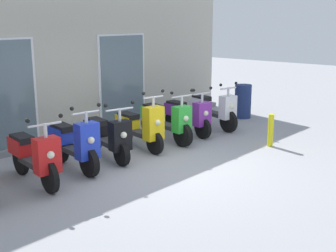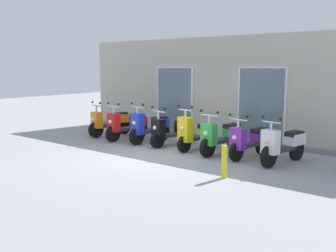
{
  "view_description": "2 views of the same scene",
  "coord_description": "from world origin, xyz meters",
  "px_view_note": "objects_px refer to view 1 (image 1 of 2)",
  "views": [
    {
      "loc": [
        -5.82,
        -5.19,
        2.65
      ],
      "look_at": [
        0.77,
        0.65,
        0.52
      ],
      "focal_mm": 47.44,
      "sensor_mm": 36.0,
      "label": 1
    },
    {
      "loc": [
        6.3,
        -7.61,
        2.32
      ],
      "look_at": [
        0.01,
        0.47,
        0.72
      ],
      "focal_mm": 40.88,
      "sensor_mm": 36.0,
      "label": 2
    }
  ],
  "objects_px": {
    "scooter_white": "(213,109)",
    "curb_bollard": "(271,130)",
    "scooter_blue": "(74,143)",
    "scooter_green": "(166,121)",
    "scooter_yellow": "(140,126)",
    "scooter_black": "(107,136)",
    "scooter_red": "(34,155)",
    "trash_bin": "(243,101)",
    "scooter_purple": "(188,115)"
  },
  "relations": [
    {
      "from": "scooter_black",
      "to": "scooter_yellow",
      "type": "relative_size",
      "value": 1.03
    },
    {
      "from": "scooter_red",
      "to": "scooter_purple",
      "type": "height_order",
      "value": "scooter_red"
    },
    {
      "from": "scooter_yellow",
      "to": "trash_bin",
      "type": "xyz_separation_m",
      "value": [
        4.0,
        0.04,
        -0.03
      ]
    },
    {
      "from": "scooter_red",
      "to": "scooter_yellow",
      "type": "height_order",
      "value": "scooter_yellow"
    },
    {
      "from": "scooter_purple",
      "to": "trash_bin",
      "type": "relative_size",
      "value": 1.71
    },
    {
      "from": "scooter_black",
      "to": "scooter_yellow",
      "type": "bearing_deg",
      "value": -2.18
    },
    {
      "from": "scooter_yellow",
      "to": "scooter_black",
      "type": "bearing_deg",
      "value": 177.82
    },
    {
      "from": "scooter_green",
      "to": "scooter_white",
      "type": "xyz_separation_m",
      "value": [
        1.71,
        -0.04,
        0.01
      ]
    },
    {
      "from": "scooter_red",
      "to": "scooter_blue",
      "type": "bearing_deg",
      "value": 5.31
    },
    {
      "from": "scooter_white",
      "to": "curb_bollard",
      "type": "height_order",
      "value": "scooter_white"
    },
    {
      "from": "scooter_yellow",
      "to": "scooter_white",
      "type": "height_order",
      "value": "scooter_yellow"
    },
    {
      "from": "scooter_yellow",
      "to": "trash_bin",
      "type": "relative_size",
      "value": 1.66
    },
    {
      "from": "scooter_black",
      "to": "trash_bin",
      "type": "distance_m",
      "value": 4.88
    },
    {
      "from": "scooter_blue",
      "to": "scooter_white",
      "type": "bearing_deg",
      "value": -0.08
    },
    {
      "from": "scooter_red",
      "to": "curb_bollard",
      "type": "bearing_deg",
      "value": -21.7
    },
    {
      "from": "scooter_blue",
      "to": "curb_bollard",
      "type": "bearing_deg",
      "value": -27.16
    },
    {
      "from": "trash_bin",
      "to": "scooter_blue",
      "type": "bearing_deg",
      "value": -179.28
    },
    {
      "from": "scooter_white",
      "to": "curb_bollard",
      "type": "distance_m",
      "value": 1.96
    },
    {
      "from": "scooter_purple",
      "to": "trash_bin",
      "type": "xyz_separation_m",
      "value": [
        2.4,
        -0.0,
        -0.01
      ]
    },
    {
      "from": "scooter_green",
      "to": "scooter_white",
      "type": "distance_m",
      "value": 1.71
    },
    {
      "from": "scooter_yellow",
      "to": "scooter_purple",
      "type": "height_order",
      "value": "scooter_yellow"
    },
    {
      "from": "scooter_black",
      "to": "scooter_white",
      "type": "xyz_separation_m",
      "value": [
        3.39,
        -0.07,
        0.03
      ]
    },
    {
      "from": "scooter_red",
      "to": "trash_bin",
      "type": "bearing_deg",
      "value": 1.32
    },
    {
      "from": "scooter_white",
      "to": "trash_bin",
      "type": "distance_m",
      "value": 1.49
    },
    {
      "from": "scooter_red",
      "to": "scooter_black",
      "type": "height_order",
      "value": "scooter_red"
    },
    {
      "from": "scooter_red",
      "to": "scooter_yellow",
      "type": "distance_m",
      "value": 2.57
    },
    {
      "from": "scooter_black",
      "to": "curb_bollard",
      "type": "distance_m",
      "value": 3.47
    },
    {
      "from": "scooter_blue",
      "to": "scooter_yellow",
      "type": "relative_size",
      "value": 1.04
    },
    {
      "from": "scooter_black",
      "to": "curb_bollard",
      "type": "bearing_deg",
      "value": -34.35
    },
    {
      "from": "scooter_red",
      "to": "scooter_blue",
      "type": "xyz_separation_m",
      "value": [
        0.87,
        0.08,
        0.0
      ]
    },
    {
      "from": "scooter_blue",
      "to": "scooter_green",
      "type": "distance_m",
      "value": 2.51
    },
    {
      "from": "scooter_blue",
      "to": "scooter_white",
      "type": "height_order",
      "value": "scooter_blue"
    },
    {
      "from": "scooter_blue",
      "to": "trash_bin",
      "type": "bearing_deg",
      "value": 0.72
    },
    {
      "from": "scooter_black",
      "to": "scooter_blue",
      "type": "bearing_deg",
      "value": -175.74
    },
    {
      "from": "scooter_white",
      "to": "trash_bin",
      "type": "height_order",
      "value": "scooter_white"
    },
    {
      "from": "scooter_black",
      "to": "scooter_red",
      "type": "bearing_deg",
      "value": -175.2
    },
    {
      "from": "scooter_black",
      "to": "curb_bollard",
      "type": "relative_size",
      "value": 2.23
    },
    {
      "from": "scooter_purple",
      "to": "scooter_black",
      "type": "bearing_deg",
      "value": -179.71
    },
    {
      "from": "scooter_yellow",
      "to": "curb_bollard",
      "type": "bearing_deg",
      "value": -44.07
    },
    {
      "from": "scooter_green",
      "to": "curb_bollard",
      "type": "height_order",
      "value": "scooter_green"
    },
    {
      "from": "scooter_red",
      "to": "curb_bollard",
      "type": "distance_m",
      "value": 4.91
    },
    {
      "from": "scooter_purple",
      "to": "scooter_white",
      "type": "bearing_deg",
      "value": -5.03
    },
    {
      "from": "scooter_red",
      "to": "curb_bollard",
      "type": "xyz_separation_m",
      "value": [
        4.56,
        -1.81,
        -0.14
      ]
    },
    {
      "from": "trash_bin",
      "to": "curb_bollard",
      "type": "bearing_deg",
      "value": -135.77
    },
    {
      "from": "scooter_black",
      "to": "curb_bollard",
      "type": "height_order",
      "value": "scooter_black"
    },
    {
      "from": "scooter_blue",
      "to": "scooter_red",
      "type": "bearing_deg",
      "value": -174.69
    },
    {
      "from": "scooter_red",
      "to": "scooter_white",
      "type": "distance_m",
      "value": 5.09
    },
    {
      "from": "scooter_yellow",
      "to": "scooter_white",
      "type": "distance_m",
      "value": 2.51
    },
    {
      "from": "scooter_purple",
      "to": "scooter_white",
      "type": "distance_m",
      "value": 0.91
    },
    {
      "from": "curb_bollard",
      "to": "scooter_green",
      "type": "bearing_deg",
      "value": 121.58
    }
  ]
}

